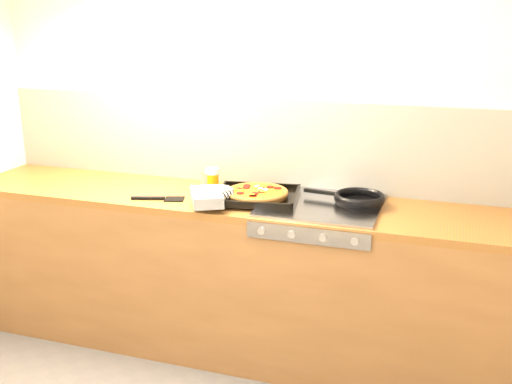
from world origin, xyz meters
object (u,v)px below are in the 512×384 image
(juice_glass, at_px, (212,179))
(pizza_on_tray, at_px, (243,194))
(tomato_can, at_px, (207,181))
(frying_pan, at_px, (358,199))

(juice_glass, bearing_deg, pizza_on_tray, -34.48)
(pizza_on_tray, distance_m, tomato_can, 0.32)
(tomato_can, bearing_deg, frying_pan, -2.73)
(pizza_on_tray, bearing_deg, frying_pan, 12.25)
(tomato_can, bearing_deg, pizza_on_tray, -31.29)
(tomato_can, distance_m, juice_glass, 0.04)
(frying_pan, bearing_deg, juice_glass, 177.21)
(frying_pan, distance_m, juice_glass, 0.83)
(pizza_on_tray, bearing_deg, juice_glass, 145.52)
(juice_glass, bearing_deg, tomato_can, 178.72)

